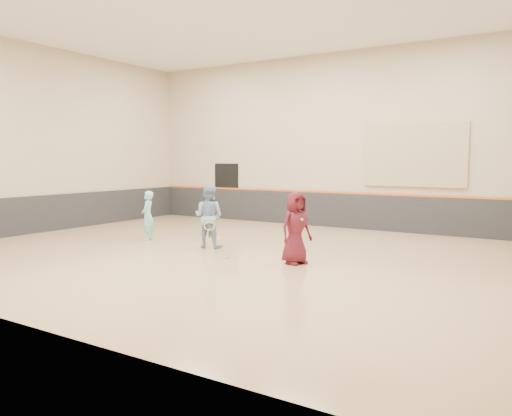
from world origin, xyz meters
The scene contains 14 objects.
room centered at (0.00, 0.00, 0.81)m, with size 15.04×12.04×6.22m.
wainscot_back centered at (0.00, 5.97, 0.60)m, with size 14.90×0.04×1.20m, color #232326.
wainscot_left centered at (-7.47, 0.00, 0.60)m, with size 0.04×11.90×1.20m, color #232326.
accent_stripe centered at (0.00, 5.96, 1.22)m, with size 14.90×0.03×0.06m, color #D85914.
acoustic_panel centered at (2.80, 5.95, 2.50)m, with size 3.20×0.08×2.00m, color tan.
doorway centered at (-4.50, 5.98, 1.10)m, with size 1.10×0.05×2.20m, color black.
girl centered at (-3.44, 0.49, 0.72)m, with size 0.53×0.35×1.44m, color #7DD9D5.
instructor centered at (-1.17, 0.45, 0.84)m, with size 0.82×0.64×1.68m, color #7FA1C4.
young_man centered at (1.78, -0.19, 0.82)m, with size 0.80×0.52×1.64m, color #561420.
held_racket centered at (-0.87, 0.08, 0.65)m, with size 0.49×0.49×0.47m, color yellow, non-canonical shape.
spare_racket centered at (-1.95, 1.78, 0.06)m, with size 0.72×0.72×0.11m, color #D2E832, non-canonical shape.
ball_under_racket centered at (0.14, -0.57, 0.03)m, with size 0.07×0.07×0.07m, color #CADC33.
ball_in_hand centered at (2.00, -0.31, 1.04)m, with size 0.07×0.07×0.07m, color #BDD030.
ball_beside_spare centered at (0.87, 1.40, 0.03)m, with size 0.07×0.07×0.07m, color #C7DD33.
Camera 1 is at (6.93, -10.13, 2.36)m, focal length 35.00 mm.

